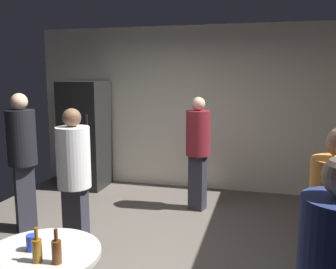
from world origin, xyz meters
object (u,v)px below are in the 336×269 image
(beer_bottle_brown, at_px, (57,251))
(person_in_black_shirt, at_px, (22,152))
(beer_bottle_amber, at_px, (37,249))
(refrigerator, at_px, (85,135))
(person_in_white_shirt, at_px, (74,173))
(person_in_maroon_shirt, at_px, (198,145))
(plastic_cup_blue, at_px, (32,243))
(person_in_orange_shirt, at_px, (336,239))
(foreground_table, at_px, (42,267))

(beer_bottle_brown, relative_size, person_in_black_shirt, 0.14)
(beer_bottle_amber, distance_m, beer_bottle_brown, 0.13)
(refrigerator, distance_m, person_in_white_shirt, 2.60)
(person_in_maroon_shirt, distance_m, person_in_white_shirt, 2.00)
(beer_bottle_amber, distance_m, plastic_cup_blue, 0.18)
(plastic_cup_blue, bearing_deg, beer_bottle_amber, -45.84)
(beer_bottle_brown, relative_size, person_in_orange_shirt, 0.14)
(plastic_cup_blue, bearing_deg, beer_bottle_brown, -24.02)
(foreground_table, height_order, person_in_orange_shirt, person_in_orange_shirt)
(refrigerator, relative_size, beer_bottle_brown, 7.83)
(refrigerator, height_order, person_in_maroon_shirt, refrigerator)
(foreground_table, distance_m, person_in_black_shirt, 2.25)
(foreground_table, relative_size, plastic_cup_blue, 7.27)
(refrigerator, bearing_deg, person_in_black_shirt, -86.08)
(person_in_black_shirt, bearing_deg, person_in_maroon_shirt, 75.73)
(beer_bottle_amber, xyz_separation_m, plastic_cup_blue, (-0.13, 0.13, -0.03))
(person_in_black_shirt, distance_m, person_in_orange_shirt, 3.59)
(foreground_table, distance_m, person_in_maroon_shirt, 3.06)
(beer_bottle_amber, relative_size, beer_bottle_brown, 1.00)
(beer_bottle_brown, relative_size, plastic_cup_blue, 2.09)
(beer_bottle_brown, bearing_deg, foreground_table, 151.04)
(person_in_orange_shirt, bearing_deg, person_in_maroon_shirt, -93.00)
(person_in_white_shirt, relative_size, person_in_orange_shirt, 0.97)
(plastic_cup_blue, distance_m, person_in_orange_shirt, 1.95)
(person_in_orange_shirt, bearing_deg, foreground_table, -21.98)
(beer_bottle_amber, distance_m, person_in_maroon_shirt, 3.15)
(foreground_table, height_order, plastic_cup_blue, plastic_cup_blue)
(foreground_table, xyz_separation_m, person_in_white_shirt, (-0.42, 1.24, 0.30))
(person_in_orange_shirt, bearing_deg, beer_bottle_brown, -17.90)
(refrigerator, distance_m, beer_bottle_brown, 4.07)
(beer_bottle_brown, height_order, plastic_cup_blue, beer_bottle_brown)
(plastic_cup_blue, height_order, person_in_white_shirt, person_in_white_shirt)
(beer_bottle_amber, relative_size, person_in_maroon_shirt, 0.14)
(beer_bottle_brown, distance_m, person_in_black_shirt, 2.42)
(refrigerator, bearing_deg, beer_bottle_amber, -67.18)
(person_in_white_shirt, height_order, person_in_orange_shirt, person_in_orange_shirt)
(foreground_table, bearing_deg, person_in_black_shirt, 128.52)
(foreground_table, bearing_deg, person_in_white_shirt, 108.89)
(person_in_black_shirt, relative_size, person_in_orange_shirt, 1.04)
(refrigerator, xyz_separation_m, person_in_orange_shirt, (3.38, -3.39, 0.05))
(plastic_cup_blue, bearing_deg, person_in_white_shirt, 105.99)
(person_in_white_shirt, xyz_separation_m, person_in_orange_shirt, (2.29, -1.03, 0.03))
(beer_bottle_amber, bearing_deg, person_in_maroon_shirt, 81.13)
(foreground_table, bearing_deg, plastic_cup_blue, 170.17)
(beer_bottle_amber, bearing_deg, person_in_white_shirt, 109.37)
(person_in_maroon_shirt, height_order, person_in_white_shirt, person_in_maroon_shirt)
(refrigerator, xyz_separation_m, person_in_black_shirt, (0.13, -1.86, 0.10))
(refrigerator, height_order, foreground_table, refrigerator)
(foreground_table, relative_size, beer_bottle_amber, 3.48)
(plastic_cup_blue, xyz_separation_m, person_in_white_shirt, (-0.35, 1.23, 0.14))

